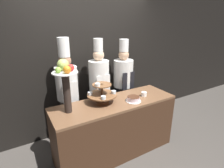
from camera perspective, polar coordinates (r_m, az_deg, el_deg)
ground_plane at (r=2.93m, az=4.38°, el=-24.27°), size 14.00×14.00×0.00m
wall_back at (r=3.29m, az=-7.62°, el=8.34°), size 10.00×0.06×2.80m
buffet_counter at (r=2.85m, az=1.05°, el=-14.04°), size 1.90×0.61×0.91m
tiered_stand at (r=2.55m, az=-3.33°, el=-2.92°), size 0.44×0.44×0.32m
fruit_pedestal at (r=2.26m, az=-14.95°, el=1.65°), size 0.32×0.32×0.70m
cake_round at (r=2.65m, az=6.99°, el=-4.89°), size 0.23×0.23×0.07m
cup_white at (r=2.85m, az=10.40°, el=-3.25°), size 0.09×0.09×0.07m
chef_left at (r=2.90m, az=-14.29°, el=-2.16°), size 0.34×0.34×1.82m
chef_center_left at (r=3.09m, az=-4.18°, el=-0.35°), size 0.35×0.35×1.78m
chef_center_right at (r=3.34m, az=3.66°, el=0.79°), size 0.36×0.36×1.75m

